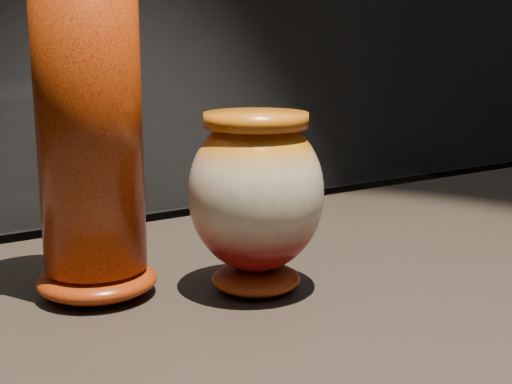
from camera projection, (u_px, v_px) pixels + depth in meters
main_vase at (256, 195)px, 0.76m from camera, size 0.19×0.19×0.20m
tall_vase at (89, 112)px, 0.73m from camera, size 0.17×0.17×0.41m
visitor at (115, 94)px, 5.08m from camera, size 0.67×0.59×1.55m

